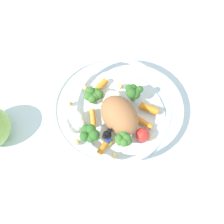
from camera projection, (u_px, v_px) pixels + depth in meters
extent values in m
plane|color=silver|center=(113.00, 125.00, 0.57)|extent=(2.40, 2.40, 0.00)
cylinder|color=white|center=(112.00, 118.00, 0.57)|extent=(0.19, 0.19, 0.01)
torus|color=white|center=(112.00, 107.00, 0.53)|extent=(0.20, 0.20, 0.01)
ellipsoid|color=#9E663D|center=(120.00, 116.00, 0.54)|extent=(0.09, 0.07, 0.05)
cylinder|color=#7FAD5B|center=(90.00, 137.00, 0.54)|extent=(0.01, 0.01, 0.02)
sphere|color=#2D6023|center=(86.00, 129.00, 0.52)|extent=(0.02, 0.02, 0.02)
sphere|color=#2D6023|center=(84.00, 136.00, 0.52)|extent=(0.02, 0.02, 0.02)
sphere|color=#2D6023|center=(90.00, 138.00, 0.52)|extent=(0.01, 0.01, 0.01)
sphere|color=#2D6023|center=(92.00, 133.00, 0.52)|extent=(0.02, 0.02, 0.02)
sphere|color=#2D6023|center=(91.00, 129.00, 0.52)|extent=(0.02, 0.02, 0.02)
cylinder|color=#7FAD5B|center=(94.00, 100.00, 0.57)|extent=(0.01, 0.01, 0.02)
sphere|color=#386B28|center=(90.00, 92.00, 0.56)|extent=(0.02, 0.02, 0.02)
sphere|color=#386B28|center=(90.00, 95.00, 0.55)|extent=(0.02, 0.02, 0.02)
sphere|color=#386B28|center=(92.00, 97.00, 0.55)|extent=(0.01, 0.01, 0.01)
sphere|color=#386B28|center=(94.00, 98.00, 0.55)|extent=(0.02, 0.02, 0.02)
sphere|color=#386B28|center=(95.00, 97.00, 0.55)|extent=(0.01, 0.01, 0.01)
sphere|color=#386B28|center=(98.00, 95.00, 0.56)|extent=(0.02, 0.02, 0.02)
sphere|color=#386B28|center=(96.00, 92.00, 0.56)|extent=(0.01, 0.01, 0.01)
sphere|color=#386B28|center=(94.00, 92.00, 0.56)|extent=(0.02, 0.02, 0.02)
cylinder|color=#7FAD5B|center=(133.00, 96.00, 0.57)|extent=(0.01, 0.01, 0.02)
sphere|color=#2D6023|center=(130.00, 89.00, 0.56)|extent=(0.02, 0.02, 0.02)
sphere|color=#2D6023|center=(131.00, 92.00, 0.56)|extent=(0.02, 0.02, 0.02)
sphere|color=#2D6023|center=(131.00, 93.00, 0.55)|extent=(0.02, 0.02, 0.02)
sphere|color=#2D6023|center=(136.00, 95.00, 0.56)|extent=(0.02, 0.02, 0.02)
sphere|color=#2D6023|center=(137.00, 92.00, 0.55)|extent=(0.01, 0.01, 0.01)
sphere|color=#2D6023|center=(138.00, 88.00, 0.56)|extent=(0.01, 0.01, 0.01)
sphere|color=#2D6023|center=(133.00, 88.00, 0.56)|extent=(0.01, 0.01, 0.01)
cylinder|color=#8EB766|center=(123.00, 143.00, 0.54)|extent=(0.01, 0.01, 0.02)
sphere|color=#386B28|center=(120.00, 135.00, 0.52)|extent=(0.01, 0.01, 0.01)
sphere|color=#386B28|center=(119.00, 138.00, 0.52)|extent=(0.01, 0.01, 0.01)
sphere|color=#386B28|center=(120.00, 142.00, 0.52)|extent=(0.01, 0.01, 0.01)
sphere|color=#386B28|center=(124.00, 142.00, 0.52)|extent=(0.01, 0.01, 0.01)
sphere|color=#386B28|center=(127.00, 141.00, 0.52)|extent=(0.02, 0.02, 0.02)
sphere|color=#386B28|center=(127.00, 138.00, 0.52)|extent=(0.01, 0.01, 0.01)
sphere|color=#386B28|center=(125.00, 137.00, 0.52)|extent=(0.01, 0.01, 0.01)
sphere|color=#386B28|center=(123.00, 135.00, 0.52)|extent=(0.02, 0.02, 0.02)
sphere|color=white|center=(76.00, 119.00, 0.55)|extent=(0.02, 0.02, 0.02)
sphere|color=white|center=(73.00, 120.00, 0.55)|extent=(0.02, 0.02, 0.02)
sphere|color=white|center=(76.00, 127.00, 0.55)|extent=(0.02, 0.02, 0.02)
sphere|color=white|center=(80.00, 124.00, 0.55)|extent=(0.02, 0.02, 0.02)
sphere|color=white|center=(77.00, 119.00, 0.55)|extent=(0.02, 0.02, 0.02)
sphere|color=white|center=(77.00, 117.00, 0.55)|extent=(0.02, 0.02, 0.02)
sphere|color=silver|center=(111.00, 96.00, 0.57)|extent=(0.02, 0.02, 0.02)
sphere|color=silver|center=(107.00, 98.00, 0.57)|extent=(0.02, 0.02, 0.02)
sphere|color=silver|center=(111.00, 100.00, 0.57)|extent=(0.03, 0.03, 0.03)
sphere|color=silver|center=(112.00, 99.00, 0.57)|extent=(0.02, 0.02, 0.02)
sphere|color=silver|center=(116.00, 98.00, 0.57)|extent=(0.03, 0.03, 0.03)
sphere|color=silver|center=(112.00, 98.00, 0.57)|extent=(0.03, 0.03, 0.03)
sphere|color=silver|center=(112.00, 97.00, 0.57)|extent=(0.02, 0.02, 0.02)
cube|color=yellow|center=(107.00, 140.00, 0.55)|extent=(0.02, 0.01, 0.00)
cylinder|color=#1933B2|center=(107.00, 138.00, 0.54)|extent=(0.02, 0.02, 0.02)
sphere|color=black|center=(107.00, 135.00, 0.52)|extent=(0.01, 0.01, 0.01)
sphere|color=black|center=(105.00, 137.00, 0.52)|extent=(0.01, 0.01, 0.01)
sphere|color=black|center=(109.00, 131.00, 0.52)|extent=(0.01, 0.01, 0.01)
cylinder|color=orange|center=(101.00, 86.00, 0.59)|extent=(0.01, 0.03, 0.01)
cylinder|color=orange|center=(143.00, 122.00, 0.56)|extent=(0.04, 0.01, 0.01)
cylinder|color=orange|center=(103.00, 148.00, 0.54)|extent=(0.01, 0.02, 0.01)
cylinder|color=orange|center=(93.00, 118.00, 0.56)|extent=(0.03, 0.03, 0.01)
cylinder|color=orange|center=(149.00, 108.00, 0.57)|extent=(0.04, 0.02, 0.01)
sphere|color=red|center=(142.00, 135.00, 0.54)|extent=(0.02, 0.02, 0.02)
sphere|color=#D1B775|center=(115.00, 156.00, 0.53)|extent=(0.01, 0.01, 0.01)
sphere|color=#D1B775|center=(105.00, 93.00, 0.58)|extent=(0.01, 0.01, 0.01)
sphere|color=tan|center=(85.00, 87.00, 0.59)|extent=(0.01, 0.01, 0.01)
sphere|color=#D1B775|center=(150.00, 137.00, 0.55)|extent=(0.01, 0.01, 0.01)
sphere|color=tan|center=(120.00, 86.00, 0.59)|extent=(0.01, 0.01, 0.01)
sphere|color=#D1B775|center=(76.00, 142.00, 0.54)|extent=(0.01, 0.01, 0.01)
sphere|color=tan|center=(70.00, 104.00, 0.57)|extent=(0.01, 0.01, 0.01)
sphere|color=#D1B775|center=(128.00, 87.00, 0.59)|extent=(0.01, 0.01, 0.01)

